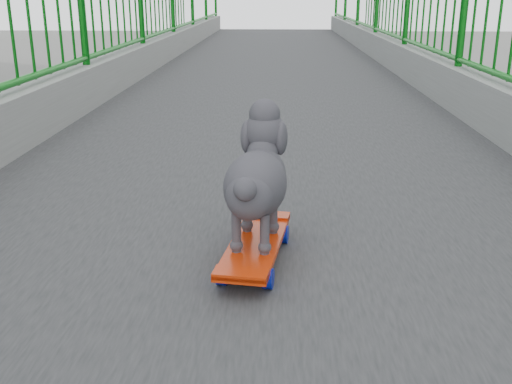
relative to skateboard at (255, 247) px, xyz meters
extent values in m
cube|color=#2D2D2F|center=(0.01, 0.83, -0.30)|extent=(3.00, 24.00, 0.50)
cube|color=slate|center=(0.01, 9.83, -3.80)|extent=(1.20, 1.20, 6.50)
cube|color=red|center=(0.00, 0.00, 0.01)|extent=(0.23, 0.55, 0.02)
cube|color=#99999E|center=(-0.02, -0.17, -0.01)|extent=(0.10, 0.05, 0.02)
cylinder|color=#07169D|center=(-0.09, -0.16, -0.02)|extent=(0.04, 0.07, 0.06)
sphere|color=yellow|center=(-0.09, -0.16, -0.02)|extent=(0.03, 0.03, 0.03)
cylinder|color=#07169D|center=(0.04, -0.18, -0.02)|extent=(0.04, 0.07, 0.06)
sphere|color=yellow|center=(0.04, -0.18, -0.02)|extent=(0.03, 0.03, 0.03)
cube|color=#99999E|center=(0.02, 0.17, -0.01)|extent=(0.10, 0.05, 0.02)
cylinder|color=#07169D|center=(-0.04, 0.18, -0.02)|extent=(0.04, 0.07, 0.06)
sphere|color=yellow|center=(-0.04, 0.18, -0.02)|extent=(0.03, 0.03, 0.03)
cylinder|color=#07169D|center=(0.09, 0.16, -0.02)|extent=(0.04, 0.07, 0.06)
sphere|color=yellow|center=(0.09, 0.16, -0.02)|extent=(0.03, 0.03, 0.03)
ellipsoid|color=#29262B|center=(0.00, 0.00, 0.21)|extent=(0.23, 0.32, 0.20)
sphere|color=#29262B|center=(0.02, 0.17, 0.34)|extent=(0.14, 0.14, 0.14)
sphere|color=black|center=(0.04, 0.26, 0.32)|extent=(0.02, 0.02, 0.02)
sphere|color=#29262B|center=(-0.02, -0.16, 0.25)|extent=(0.07, 0.07, 0.07)
cylinder|color=#29262B|center=(-0.03, 0.09, 0.08)|extent=(0.03, 0.03, 0.13)
cylinder|color=#29262B|center=(0.06, 0.08, 0.08)|extent=(0.03, 0.03, 0.13)
cylinder|color=#29262B|center=(-0.06, -0.08, 0.08)|extent=(0.03, 0.03, 0.13)
cylinder|color=#29262B|center=(0.03, -0.09, 0.08)|extent=(0.03, 0.03, 0.13)
camera|label=1|loc=(0.06, -1.75, 0.77)|focal=42.00mm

